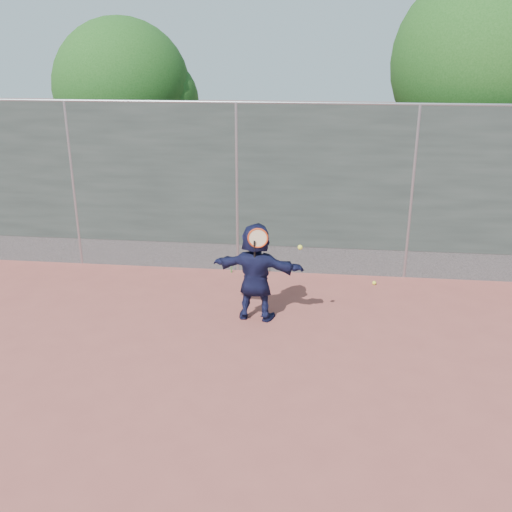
# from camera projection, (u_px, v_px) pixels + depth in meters

# --- Properties ---
(ground) EXTENTS (80.00, 80.00, 0.00)m
(ground) POSITION_uv_depth(u_px,v_px,m) (198.00, 369.00, 7.25)
(ground) COLOR #9E4C42
(ground) RESTS_ON ground
(player) EXTENTS (1.43, 0.61, 1.49)m
(player) POSITION_uv_depth(u_px,v_px,m) (256.00, 272.00, 8.39)
(player) COLOR #16193D
(player) RESTS_ON ground
(ball_ground) EXTENTS (0.07, 0.07, 0.07)m
(ball_ground) POSITION_uv_depth(u_px,v_px,m) (374.00, 283.00, 9.84)
(ball_ground) COLOR yellow
(ball_ground) RESTS_ON ground
(fence) EXTENTS (20.00, 0.06, 3.03)m
(fence) POSITION_uv_depth(u_px,v_px,m) (237.00, 186.00, 9.98)
(fence) COLOR #38423D
(fence) RESTS_ON ground
(swing_action) EXTENTS (0.78, 0.22, 0.51)m
(swing_action) POSITION_uv_depth(u_px,v_px,m) (262.00, 240.00, 7.99)
(swing_action) COLOR red
(swing_action) RESTS_ON ground
(tree_right) EXTENTS (3.78, 3.60, 5.39)m
(tree_right) POSITION_uv_depth(u_px,v_px,m) (495.00, 68.00, 10.91)
(tree_right) COLOR #382314
(tree_right) RESTS_ON ground
(tree_left) EXTENTS (3.15, 3.00, 4.53)m
(tree_left) POSITION_uv_depth(u_px,v_px,m) (130.00, 92.00, 12.68)
(tree_left) COLOR #382314
(tree_left) RESTS_ON ground
(weed_clump) EXTENTS (0.68, 0.07, 0.30)m
(weed_clump) POSITION_uv_depth(u_px,v_px,m) (253.00, 266.00, 10.33)
(weed_clump) COLOR #387226
(weed_clump) RESTS_ON ground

